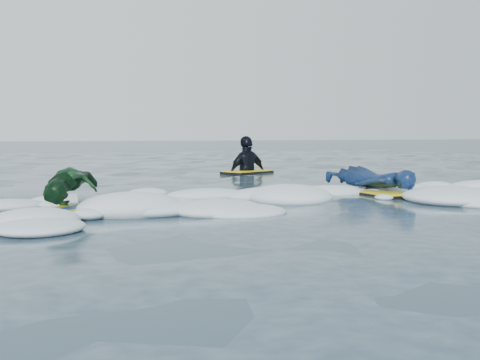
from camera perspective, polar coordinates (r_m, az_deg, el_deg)
name	(u,v)px	position (r m, az deg, el deg)	size (l,w,h in m)	color
ground	(210,216)	(6.50, -2.84, -3.46)	(120.00, 120.00, 0.00)	#18263A
foam_band	(188,205)	(7.49, -4.94, -2.41)	(12.00, 3.10, 0.30)	white
prone_woman_unit	(373,181)	(8.85, 12.49, -0.10)	(0.95, 1.64, 0.40)	black
prone_child_unit	(71,189)	(7.12, -15.71, -0.85)	(0.95, 1.40, 0.50)	black
waiting_rider_unit	(247,175)	(13.02, 0.68, 0.52)	(1.28, 1.08, 1.68)	black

